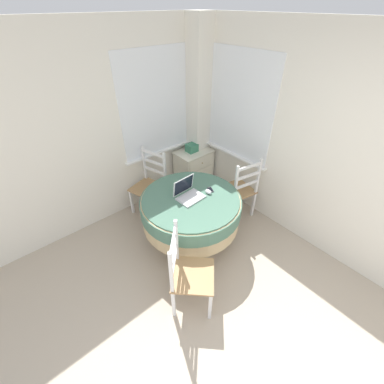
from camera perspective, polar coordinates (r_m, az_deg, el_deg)
name	(u,v)px	position (r m, az deg, el deg)	size (l,w,h in m)	color
corner_room_shell	(206,146)	(3.05, 3.03, 10.09)	(4.34, 4.84, 2.55)	white
round_dining_table	(191,209)	(3.21, -0.29, -3.73)	(1.24, 1.24, 0.73)	#4C3D2D
laptop	(188,193)	(3.09, -0.86, -0.29)	(0.33, 0.28, 0.24)	silver
computer_mouse	(208,192)	(3.17, 3.66, 0.08)	(0.06, 0.09, 0.05)	white
cell_phone	(210,190)	(3.24, 4.11, 0.53)	(0.09, 0.12, 0.01)	#2D2D33
dining_chair_near_back_window	(150,185)	(3.84, -9.31, 1.54)	(0.52, 0.54, 0.99)	#A87F51
dining_chair_near_right_window	(239,190)	(3.75, 10.43, 0.42)	(0.51, 0.49, 0.99)	#A87F51
dining_chair_camera_near	(188,273)	(2.69, -0.83, -17.56)	(0.61, 0.61, 0.99)	#A87F51
corner_cabinet	(194,169)	(4.38, 0.37, 5.07)	(0.58, 0.43, 0.69)	silver
storage_box	(192,148)	(4.17, -0.05, 9.80)	(0.17, 0.14, 0.13)	#387A5B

